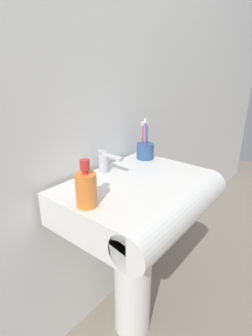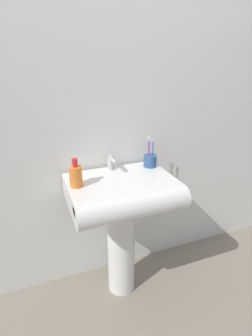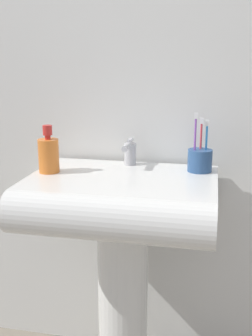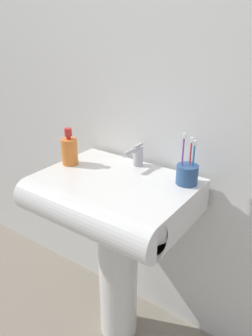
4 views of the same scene
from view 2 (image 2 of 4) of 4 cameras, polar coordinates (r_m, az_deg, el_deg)
name	(u,v)px [view 2 (image 2 of 4)]	position (r m, az deg, el deg)	size (l,w,h in m)	color
ground_plane	(121,286)	(2.05, -0.99, -24.24)	(6.00, 6.00, 0.00)	gray
wall_back	(106,111)	(1.68, -4.35, 12.27)	(5.00, 0.05, 2.40)	silver
sink_pedestal	(121,246)	(1.81, -1.07, -16.61)	(0.18, 0.18, 0.70)	white
sink_basin	(124,193)	(1.54, -0.51, -5.53)	(0.63, 0.49, 0.14)	white
faucet	(111,163)	(1.66, -3.19, 1.19)	(0.04, 0.13, 0.10)	#B7B7BC
toothbrush_cup	(150,160)	(1.73, 5.26, 1.67)	(0.09, 0.09, 0.21)	#2D5184
soap_bottle	(76,176)	(1.47, -10.91, -1.65)	(0.07, 0.07, 0.17)	orange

